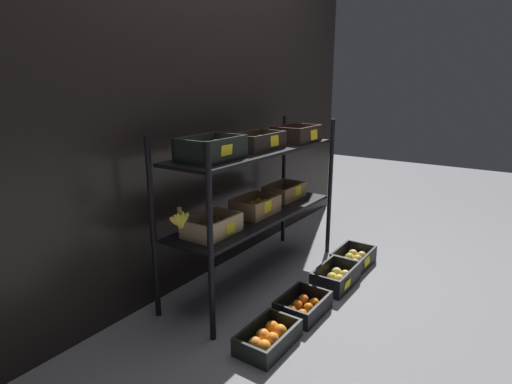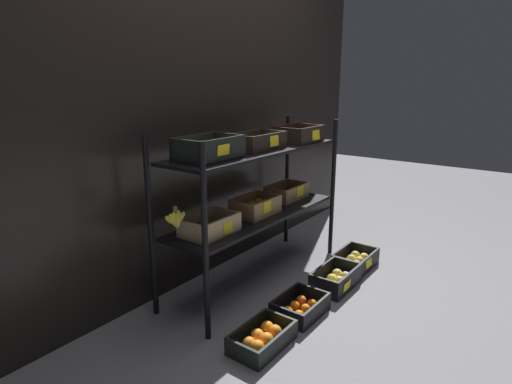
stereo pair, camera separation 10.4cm
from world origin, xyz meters
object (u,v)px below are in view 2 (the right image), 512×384
at_px(crate_ground_tangerine, 300,308).
at_px(crate_ground_apple_gold, 336,280).
at_px(crate_ground_right_apple_gold, 355,260).
at_px(crate_ground_orange, 262,339).
at_px(display_rack, 255,179).

bearing_deg(crate_ground_tangerine, crate_ground_apple_gold, -2.28).
bearing_deg(crate_ground_right_apple_gold, crate_ground_orange, -179.65).
xyz_separation_m(crate_ground_apple_gold, crate_ground_right_apple_gold, (0.38, 0.02, -0.00)).
bearing_deg(crate_ground_apple_gold, display_rack, 115.50).
xyz_separation_m(crate_ground_orange, crate_ground_apple_gold, (0.82, -0.02, 0.01)).
relative_size(crate_ground_orange, crate_ground_apple_gold, 0.97).
relative_size(display_rack, crate_ground_right_apple_gold, 4.47).
distance_m(display_rack, crate_ground_apple_gold, 0.87).
xyz_separation_m(display_rack, crate_ground_apple_gold, (0.24, -0.50, -0.67)).
relative_size(crate_ground_tangerine, crate_ground_apple_gold, 0.89).
distance_m(display_rack, crate_ground_orange, 1.01).
relative_size(crate_ground_orange, crate_ground_tangerine, 1.09).
height_order(crate_ground_orange, crate_ground_apple_gold, crate_ground_apple_gold).
height_order(display_rack, crate_ground_orange, display_rack).
xyz_separation_m(crate_ground_tangerine, crate_ground_apple_gold, (0.43, -0.02, 0.01)).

